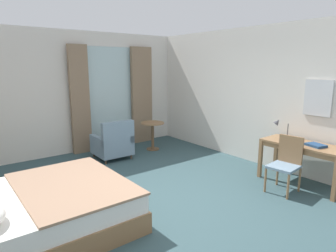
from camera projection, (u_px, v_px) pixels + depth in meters
name	position (u px, v px, depth m)	size (l,w,h in m)	color
ground	(166.00, 207.00, 4.43)	(6.05, 7.61, 0.10)	#334C51
wall_back	(75.00, 93.00, 6.88)	(5.65, 0.12, 2.84)	silver
wall_right	(277.00, 98.00, 5.79)	(0.12, 7.21, 2.84)	silver
balcony_glass_door	(111.00, 98.00, 7.39)	(1.26, 0.02, 2.50)	silver
curtain_panel_left	(80.00, 100.00, 6.80)	(0.44, 0.10, 2.52)	#897056
curtain_panel_right	(142.00, 96.00, 7.82)	(0.60, 0.10, 2.52)	#897056
bed	(43.00, 209.00, 3.67)	(2.03, 1.84, 0.96)	olive
writing_desk	(303.00, 149.00, 5.05)	(0.62, 1.38, 0.74)	olive
desk_chair	(286.00, 161.00, 4.82)	(0.50, 0.47, 0.92)	gray
desk_lamp	(280.00, 126.00, 5.23)	(0.28, 0.27, 0.41)	#4C4C51
closed_book	(316.00, 145.00, 4.86)	(0.22, 0.28, 0.04)	navy
armchair_by_window	(113.00, 144.00, 6.52)	(0.75, 0.76, 0.89)	gray
round_cafe_table	(153.00, 130.00, 7.20)	(0.57, 0.57, 0.69)	olive
wall_mirror	(318.00, 98.00, 5.08)	(0.02, 0.48, 0.63)	silver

